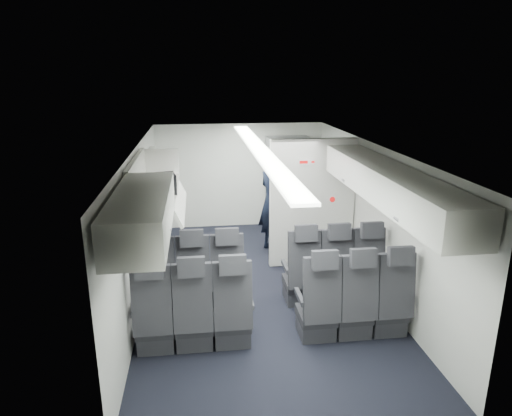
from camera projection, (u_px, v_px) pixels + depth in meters
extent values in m
cube|color=black|center=(259.00, 288.00, 6.92)|extent=(3.40, 6.00, 0.01)
cube|color=white|center=(260.00, 147.00, 6.30)|extent=(3.40, 6.00, 0.01)
cube|color=silver|center=(240.00, 176.00, 9.46)|extent=(3.40, 0.01, 2.15)
cube|color=silver|center=(309.00, 334.00, 3.76)|extent=(3.40, 0.01, 2.15)
cube|color=silver|center=(140.00, 226.00, 6.40)|extent=(0.01, 6.00, 2.15)
cube|color=silver|center=(372.00, 216.00, 6.82)|extent=(0.01, 6.00, 2.15)
cube|color=white|center=(260.00, 150.00, 6.31)|extent=(0.25, 5.52, 0.03)
cube|color=#232326|center=(161.00, 291.00, 6.24)|extent=(0.44, 0.46, 0.12)
cube|color=#2D2D33|center=(162.00, 301.00, 6.28)|extent=(0.42, 0.42, 0.22)
cube|color=#232326|center=(158.00, 267.00, 5.90)|extent=(0.44, 0.20, 0.80)
cube|color=#232326|center=(156.00, 240.00, 5.74)|extent=(0.30, 0.12, 0.23)
cube|color=#2D2D33|center=(143.00, 274.00, 6.10)|extent=(0.05, 0.40, 0.06)
cube|color=#2D2D33|center=(176.00, 272.00, 6.16)|extent=(0.05, 0.40, 0.06)
cube|color=#232326|center=(194.00, 289.00, 6.29)|extent=(0.44, 0.46, 0.12)
cube|color=#2D2D33|center=(195.00, 299.00, 6.34)|extent=(0.42, 0.42, 0.22)
cube|color=#232326|center=(193.00, 266.00, 5.95)|extent=(0.44, 0.20, 0.80)
cube|color=#232326|center=(192.00, 238.00, 5.79)|extent=(0.30, 0.12, 0.23)
cube|color=#2D2D33|center=(177.00, 272.00, 6.16)|extent=(0.05, 0.40, 0.06)
cube|color=#2D2D33|center=(210.00, 271.00, 6.21)|extent=(0.05, 0.40, 0.06)
cube|color=#232326|center=(227.00, 287.00, 6.35)|extent=(0.44, 0.46, 0.12)
cube|color=#2D2D33|center=(227.00, 298.00, 6.39)|extent=(0.42, 0.42, 0.22)
cube|color=#232326|center=(227.00, 264.00, 6.01)|extent=(0.44, 0.20, 0.80)
cube|color=#232326|center=(227.00, 237.00, 5.85)|extent=(0.30, 0.12, 0.23)
cube|color=#2D2D33|center=(211.00, 270.00, 6.21)|extent=(0.05, 0.40, 0.06)
cube|color=#2D2D33|center=(243.00, 269.00, 6.27)|extent=(0.05, 0.40, 0.06)
cube|color=#232326|center=(300.00, 283.00, 6.48)|extent=(0.44, 0.46, 0.12)
cube|color=#2D2D33|center=(300.00, 293.00, 6.52)|extent=(0.42, 0.42, 0.22)
cube|color=#232326|center=(304.00, 260.00, 6.14)|extent=(0.44, 0.20, 0.80)
cube|color=#232326|center=(306.00, 233.00, 5.98)|extent=(0.30, 0.12, 0.23)
cube|color=#2D2D33|center=(285.00, 266.00, 6.34)|extent=(0.05, 0.40, 0.06)
cube|color=#2D2D33|center=(316.00, 265.00, 6.39)|extent=(0.05, 0.40, 0.06)
cube|color=#232326|center=(331.00, 281.00, 6.53)|extent=(0.44, 0.46, 0.12)
cube|color=#2D2D33|center=(330.00, 291.00, 6.58)|extent=(0.42, 0.42, 0.22)
cube|color=#232326|center=(337.00, 258.00, 6.19)|extent=(0.44, 0.20, 0.80)
cube|color=#232326|center=(339.00, 232.00, 6.03)|extent=(0.30, 0.12, 0.23)
cube|color=#2D2D33|center=(317.00, 265.00, 6.40)|extent=(0.05, 0.40, 0.06)
cube|color=#2D2D33|center=(347.00, 263.00, 6.45)|extent=(0.05, 0.40, 0.06)
cube|color=#232326|center=(361.00, 279.00, 6.59)|extent=(0.44, 0.46, 0.12)
cube|color=#2D2D33|center=(360.00, 289.00, 6.63)|extent=(0.42, 0.42, 0.22)
cube|color=#232326|center=(369.00, 256.00, 6.25)|extent=(0.44, 0.20, 0.80)
cube|color=#232326|center=(372.00, 230.00, 6.09)|extent=(0.30, 0.12, 0.23)
cube|color=#2D2D33|center=(348.00, 263.00, 6.45)|extent=(0.05, 0.40, 0.06)
cube|color=#2D2D33|center=(378.00, 262.00, 6.50)|extent=(0.05, 0.40, 0.06)
cube|color=#232326|center=(156.00, 326.00, 5.38)|extent=(0.44, 0.46, 0.12)
cube|color=#2D2D33|center=(157.00, 338.00, 5.43)|extent=(0.42, 0.42, 0.22)
cube|color=#232326|center=(152.00, 301.00, 5.04)|extent=(0.44, 0.20, 0.80)
cube|color=#232326|center=(149.00, 269.00, 4.88)|extent=(0.30, 0.12, 0.23)
cube|color=#2D2D33|center=(135.00, 307.00, 5.25)|extent=(0.05, 0.40, 0.06)
cube|color=#2D2D33|center=(173.00, 305.00, 5.30)|extent=(0.05, 0.40, 0.06)
cube|color=#232326|center=(194.00, 323.00, 5.44)|extent=(0.44, 0.46, 0.12)
cube|color=#2D2D33|center=(195.00, 335.00, 5.48)|extent=(0.42, 0.42, 0.22)
cube|color=#232326|center=(193.00, 298.00, 5.10)|extent=(0.44, 0.20, 0.80)
cube|color=#232326|center=(191.00, 267.00, 4.94)|extent=(0.30, 0.12, 0.23)
cube|color=#2D2D33|center=(174.00, 305.00, 5.30)|extent=(0.05, 0.40, 0.06)
cube|color=#2D2D33|center=(212.00, 302.00, 5.36)|extent=(0.05, 0.40, 0.06)
cube|color=#232326|center=(232.00, 321.00, 5.49)|extent=(0.44, 0.46, 0.12)
cube|color=#2D2D33|center=(232.00, 332.00, 5.54)|extent=(0.42, 0.42, 0.22)
cube|color=#232326|center=(233.00, 296.00, 5.15)|extent=(0.44, 0.20, 0.80)
cube|color=#232326|center=(233.00, 265.00, 4.99)|extent=(0.30, 0.12, 0.23)
cube|color=#2D2D33|center=(213.00, 302.00, 5.36)|extent=(0.05, 0.40, 0.06)
cube|color=#2D2D33|center=(250.00, 300.00, 5.41)|extent=(0.05, 0.40, 0.06)
cube|color=#232326|center=(316.00, 315.00, 5.62)|extent=(0.44, 0.46, 0.12)
cube|color=#2D2D33|center=(315.00, 326.00, 5.67)|extent=(0.42, 0.42, 0.22)
cube|color=#232326|center=(322.00, 290.00, 5.28)|extent=(0.44, 0.20, 0.80)
cube|color=#232326|center=(325.00, 260.00, 5.12)|extent=(0.30, 0.12, 0.23)
cube|color=#2D2D33|center=(300.00, 297.00, 5.48)|extent=(0.05, 0.40, 0.06)
cube|color=#2D2D33|center=(335.00, 295.00, 5.54)|extent=(0.05, 0.40, 0.06)
cube|color=#232326|center=(351.00, 313.00, 5.68)|extent=(0.44, 0.46, 0.12)
cube|color=#2D2D33|center=(350.00, 324.00, 5.72)|extent=(0.42, 0.42, 0.22)
cube|color=#232326|center=(360.00, 288.00, 5.34)|extent=(0.44, 0.20, 0.80)
cube|color=#232326|center=(363.00, 258.00, 5.18)|extent=(0.30, 0.12, 0.23)
cube|color=#2D2D33|center=(336.00, 295.00, 5.54)|extent=(0.05, 0.40, 0.06)
cube|color=#2D2D33|center=(371.00, 292.00, 5.59)|extent=(0.05, 0.40, 0.06)
cube|color=#232326|center=(386.00, 310.00, 5.73)|extent=(0.44, 0.46, 0.12)
cube|color=#2D2D33|center=(385.00, 322.00, 5.78)|extent=(0.42, 0.42, 0.22)
cube|color=#232326|center=(396.00, 286.00, 5.39)|extent=(0.44, 0.20, 0.80)
cube|color=#232326|center=(401.00, 256.00, 5.23)|extent=(0.30, 0.12, 0.23)
cube|color=#2D2D33|center=(371.00, 292.00, 5.60)|extent=(0.05, 0.40, 0.06)
cube|color=#2D2D33|center=(405.00, 290.00, 5.65)|extent=(0.05, 0.40, 0.06)
cube|color=white|center=(142.00, 214.00, 4.31)|extent=(0.52, 1.80, 0.40)
cylinder|color=slate|center=(170.00, 229.00, 4.39)|extent=(0.04, 0.10, 0.04)
cube|color=#9E9E93|center=(158.00, 189.00, 6.03)|extent=(0.52, 1.70, 0.04)
cube|color=white|center=(136.00, 175.00, 5.94)|extent=(0.06, 1.70, 0.44)
cube|color=white|center=(151.00, 190.00, 5.18)|extent=(0.52, 0.04, 0.40)
cube|color=white|center=(161.00, 162.00, 6.76)|extent=(0.52, 0.04, 0.40)
cube|color=white|center=(177.00, 196.00, 6.09)|extent=(0.21, 1.61, 0.38)
cube|color=white|center=(422.00, 203.00, 4.65)|extent=(0.52, 1.80, 0.40)
cylinder|color=slate|center=(397.00, 219.00, 4.67)|extent=(0.04, 0.10, 0.04)
cube|color=white|center=(362.00, 169.00, 6.32)|extent=(0.52, 1.70, 0.40)
cylinder|color=slate|center=(344.00, 180.00, 6.33)|extent=(0.04, 0.10, 0.04)
cube|color=silver|center=(312.00, 203.00, 7.49)|extent=(1.40, 0.12, 2.13)
cube|color=white|center=(307.00, 162.00, 7.20)|extent=(0.24, 0.01, 0.10)
cube|color=red|center=(304.00, 162.00, 7.18)|extent=(0.13, 0.01, 0.04)
cube|color=red|center=(313.00, 162.00, 7.20)|extent=(0.05, 0.01, 0.03)
cylinder|color=white|center=(332.00, 199.00, 7.44)|extent=(0.11, 0.01, 0.11)
cylinder|color=red|center=(332.00, 199.00, 7.43)|extent=(0.09, 0.01, 0.09)
cube|color=#939399|center=(287.00, 183.00, 9.34)|extent=(0.85, 0.50, 1.90)
cube|color=#3F3F42|center=(289.00, 208.00, 9.23)|extent=(0.80, 0.01, 0.02)
cube|color=#3F3F42|center=(290.00, 184.00, 9.08)|extent=(0.80, 0.01, 0.02)
cube|color=#3F3F42|center=(290.00, 159.00, 8.94)|extent=(0.80, 0.01, 0.02)
cube|color=silver|center=(154.00, 204.00, 7.91)|extent=(0.10, 0.92, 1.86)
cylinder|color=black|center=(156.00, 175.00, 7.78)|extent=(0.03, 0.22, 0.22)
cube|color=gold|center=(159.00, 196.00, 8.19)|extent=(0.02, 0.10, 0.75)
cylinder|color=white|center=(147.00, 195.00, 7.10)|extent=(0.01, 0.11, 0.11)
cylinder|color=red|center=(147.00, 195.00, 7.10)|extent=(0.01, 0.09, 0.09)
imported|color=black|center=(272.00, 202.00, 8.11)|extent=(0.61, 0.77, 1.84)
cube|color=black|center=(158.00, 184.00, 5.69)|extent=(0.47, 0.37, 0.25)
cube|color=white|center=(283.00, 197.00, 8.06)|extent=(0.21, 0.03, 0.15)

